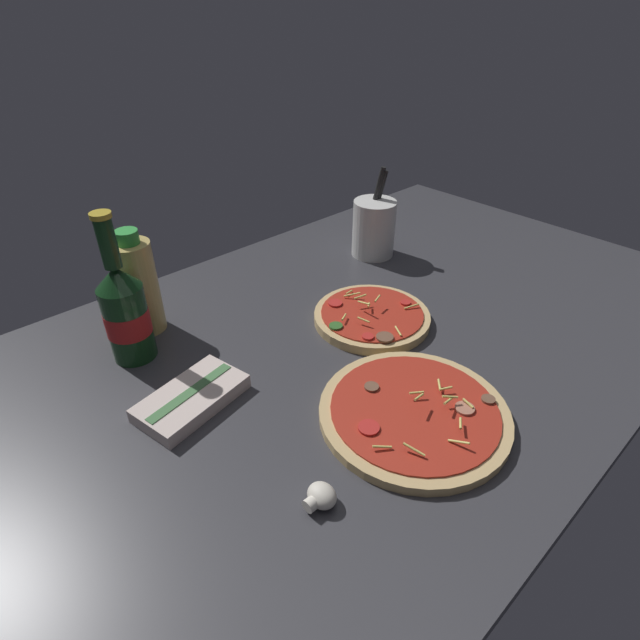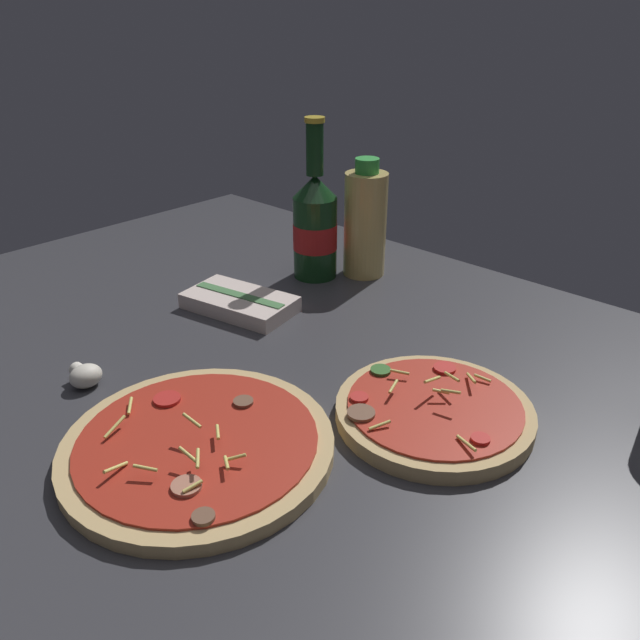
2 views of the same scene
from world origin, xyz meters
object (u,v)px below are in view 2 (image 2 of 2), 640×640
mushroom_left (85,375)px  dish_towel (240,302)px  pizza_far (434,411)px  oil_bottle (365,223)px  pizza_near (198,445)px  beer_bottle (315,224)px

mushroom_left → dish_towel: bearing=94.8°
pizza_far → dish_towel: bearing=174.8°
oil_bottle → dish_towel: bearing=-101.0°
pizza_near → dish_towel: pizza_near is taller
beer_bottle → oil_bottle: bearing=49.7°
beer_bottle → dish_towel: 19.46cm
pizza_far → dish_towel: pizza_far is taller
pizza_far → dish_towel: (-37.66, 3.41, 0.18)cm
pizza_near → oil_bottle: 53.40cm
pizza_near → mushroom_left: size_ratio=6.76×
pizza_far → beer_bottle: size_ratio=0.84×
mushroom_left → dish_towel: mushroom_left is taller
dish_towel → pizza_far: bearing=-5.2°
oil_bottle → mushroom_left: 51.70cm
pizza_near → beer_bottle: (-23.70, 43.02, 8.30)cm
pizza_near → pizza_far: 26.38cm
pizza_far → mushroom_left: bearing=-146.5°
beer_bottle → dish_towel: beer_bottle is taller
beer_bottle → mushroom_left: (3.05, -44.57, -7.79)cm
pizza_far → oil_bottle: bearing=140.0°
oil_bottle → mushroom_left: size_ratio=4.71×
pizza_far → oil_bottle: (-32.94, 27.63, 8.14)cm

